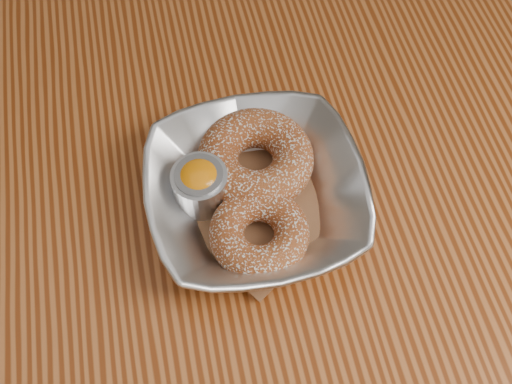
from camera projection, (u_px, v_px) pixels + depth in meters
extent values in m
plane|color=#565659|center=(269.00, 363.00, 1.26)|extent=(4.00, 4.00, 0.00)
cube|color=brown|center=(283.00, 189.00, 0.63)|extent=(1.20, 0.80, 0.04)
cube|color=brown|center=(502.00, 89.00, 1.18)|extent=(0.06, 0.06, 0.71)
imported|color=silver|center=(256.00, 194.00, 0.57)|extent=(0.21, 0.21, 0.05)
cube|color=brown|center=(256.00, 203.00, 0.59)|extent=(0.20, 0.20, 0.00)
torus|color=brown|center=(255.00, 159.00, 0.59)|extent=(0.14, 0.14, 0.04)
torus|color=brown|center=(259.00, 233.00, 0.55)|extent=(0.11, 0.11, 0.03)
cylinder|color=silver|center=(201.00, 187.00, 0.57)|extent=(0.05, 0.05, 0.04)
cylinder|color=gray|center=(200.00, 185.00, 0.57)|extent=(0.05, 0.05, 0.04)
ellipsoid|color=orange|center=(199.00, 178.00, 0.56)|extent=(0.04, 0.04, 0.03)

